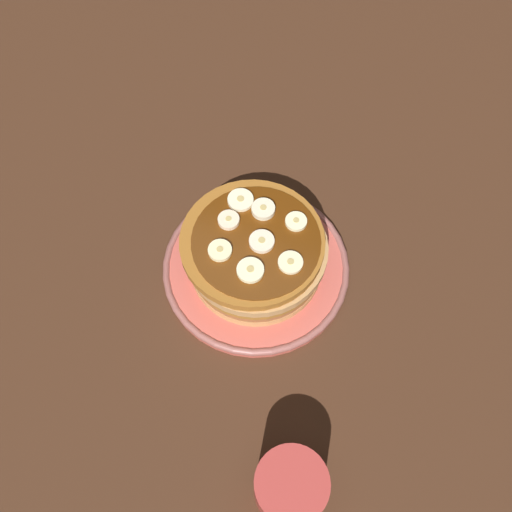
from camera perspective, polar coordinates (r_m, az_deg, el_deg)
ground_plane at (r=74.98cm, az=0.00°, el=-1.93°), size 140.00×140.00×3.00cm
plate at (r=72.86cm, az=0.00°, el=-1.11°), size 24.61×24.61×1.62cm
pancake_stack at (r=69.49cm, az=-0.13°, el=0.35°), size 18.27×18.58×6.61cm
banana_slice_0 at (r=66.25cm, az=0.59°, el=1.47°), size 3.09×3.09×0.82cm
banana_slice_1 at (r=65.81cm, az=-3.74°, el=0.55°), size 2.89×2.89×0.82cm
banana_slice_2 at (r=64.45cm, az=-0.59°, el=-1.51°), size 3.24×3.24×0.83cm
banana_slice_3 at (r=67.86cm, az=-2.85°, el=3.71°), size 2.69×2.69×0.84cm
banana_slice_4 at (r=67.91cm, az=4.16°, el=3.56°), size 2.70×2.70×0.74cm
banana_slice_5 at (r=65.11cm, az=3.58°, el=-0.70°), size 3.00×3.00×0.69cm
banana_slice_6 at (r=68.54cm, az=0.75°, el=4.84°), size 2.96×2.96×0.99cm
banana_slice_7 at (r=69.45cm, az=-1.61°, el=5.78°), size 3.28×3.28×0.76cm
coffee_mug at (r=62.26cm, az=3.43°, el=-23.02°), size 10.64×7.60×7.71cm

